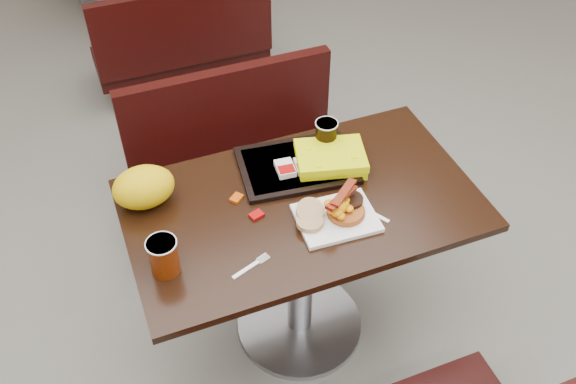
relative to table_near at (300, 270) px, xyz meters
name	(u,v)px	position (x,y,z in m)	size (l,w,h in m)	color
floor	(299,326)	(0.00, 0.00, -0.38)	(6.00, 7.00, 0.01)	slate
table_near	(300,270)	(0.00, 0.00, 0.00)	(1.20, 0.70, 0.75)	black
bench_near_n	(243,160)	(0.00, 0.70, -0.02)	(1.00, 0.46, 0.72)	black
bench_far_s	(178,33)	(0.00, 1.90, -0.02)	(1.00, 0.46, 0.72)	black
platter	(336,218)	(0.07, -0.12, 0.38)	(0.26, 0.20, 0.02)	white
pancake_stack	(346,211)	(0.11, -0.12, 0.40)	(0.13, 0.13, 0.03)	#994C19
sausage_patty	(351,200)	(0.14, -0.09, 0.42)	(0.08, 0.08, 0.01)	black
scrambled_eggs	(339,208)	(0.08, -0.13, 0.44)	(0.09, 0.08, 0.05)	orange
bacon_strips	(342,197)	(0.09, -0.11, 0.47)	(0.16, 0.07, 0.01)	#4A0506
muffin_bottom	(310,222)	(-0.02, -0.12, 0.40)	(0.09, 0.09, 0.02)	tan
muffin_top	(310,211)	(-0.01, -0.08, 0.41)	(0.09, 0.09, 0.02)	tan
coffee_cup_near	(164,256)	(-0.50, -0.12, 0.44)	(0.09, 0.09, 0.13)	#872804
fork	(246,270)	(-0.27, -0.21, 0.38)	(0.14, 0.03, 0.00)	white
knife	(368,211)	(0.19, -0.12, 0.38)	(0.16, 0.01, 0.00)	white
condiment_syrup	(237,198)	(-0.20, 0.09, 0.38)	(0.04, 0.03, 0.01)	#AA3C07
condiment_ketchup	(256,215)	(-0.17, -0.01, 0.38)	(0.04, 0.03, 0.01)	#8C0504
tray	(297,166)	(0.05, 0.17, 0.38)	(0.41, 0.29, 0.02)	black
hashbrown_sleeve_left	(285,168)	(0.00, 0.15, 0.41)	(0.06, 0.08, 0.02)	silver
hashbrown_sleeve_right	(303,166)	(0.06, 0.14, 0.40)	(0.06, 0.08, 0.02)	silver
coffee_cup_far	(326,135)	(0.18, 0.22, 0.45)	(0.08, 0.08, 0.11)	black
clamshell	(330,159)	(0.16, 0.13, 0.41)	(0.24, 0.18, 0.07)	#CED503
paper_bag	(144,187)	(-0.50, 0.19, 0.45)	(0.21, 0.15, 0.15)	#E7BD07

